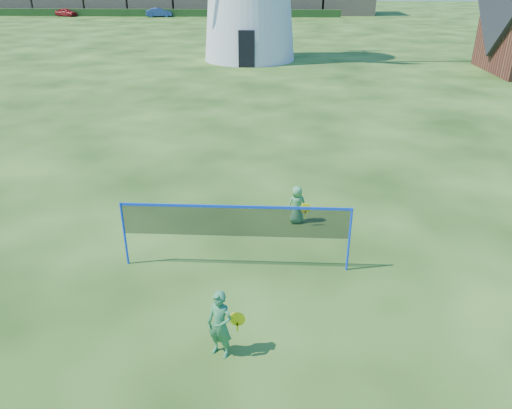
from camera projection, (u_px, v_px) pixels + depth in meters
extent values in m
plane|color=black|center=(246.00, 275.00, 10.77)|extent=(220.00, 220.00, 0.00)
cube|color=black|center=(247.00, 49.00, 33.20)|extent=(1.12, 0.13, 2.46)
cylinder|color=blue|center=(124.00, 234.00, 10.85)|extent=(0.05, 0.05, 1.55)
cylinder|color=blue|center=(349.00, 240.00, 10.62)|extent=(0.05, 0.05, 1.55)
cube|color=black|center=(235.00, 222.00, 10.58)|extent=(5.00, 0.02, 0.70)
cube|color=blue|center=(235.00, 207.00, 10.41)|extent=(5.00, 0.02, 0.06)
imported|color=#317C46|center=(220.00, 325.00, 8.28)|extent=(0.56, 0.48, 1.29)
cylinder|color=#FBF00D|center=(237.00, 319.00, 8.43)|extent=(0.28, 0.02, 0.28)
cube|color=#FBF00D|center=(237.00, 327.00, 8.51)|extent=(0.03, 0.02, 0.20)
imported|color=#499753|center=(297.00, 205.00, 12.80)|extent=(0.58, 0.46, 1.03)
cylinder|color=#FBF00D|center=(306.00, 208.00, 12.59)|extent=(0.28, 0.02, 0.28)
cube|color=#FBF00D|center=(305.00, 214.00, 12.67)|extent=(0.03, 0.02, 0.20)
cube|color=#193814|center=(128.00, 13.00, 70.90)|extent=(62.00, 0.80, 1.00)
imported|color=maroon|center=(66.00, 12.00, 70.65)|extent=(3.59, 2.43, 1.14)
imported|color=navy|center=(159.00, 12.00, 69.81)|extent=(3.89, 1.97, 1.22)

